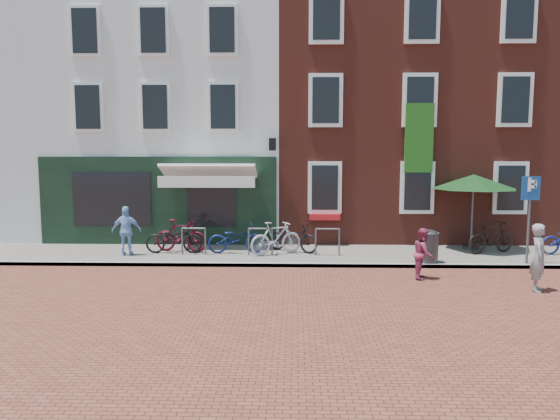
{
  "coord_description": "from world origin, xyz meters",
  "views": [
    {
      "loc": [
        -0.46,
        -14.71,
        3.34
      ],
      "look_at": [
        -0.91,
        0.96,
        1.49
      ],
      "focal_mm": 34.75,
      "sensor_mm": 36.0,
      "label": 1
    }
  ],
  "objects_px": {
    "boy": "(423,253)",
    "bicycle_4": "(293,237)",
    "cafe_person": "(127,231)",
    "bicycle_0": "(174,238)",
    "woman": "(539,258)",
    "bicycle_3": "(276,238)",
    "parasol": "(474,179)",
    "litter_bin": "(428,244)",
    "parking_sign": "(530,204)",
    "bicycle_5": "(491,237)",
    "bicycle_2": "(236,238)",
    "bicycle_1": "(181,236)"
  },
  "relations": [
    {
      "from": "woman",
      "to": "bicycle_3",
      "type": "distance_m",
      "value": 7.16
    },
    {
      "from": "bicycle_2",
      "to": "bicycle_3",
      "type": "distance_m",
      "value": 1.23
    },
    {
      "from": "bicycle_2",
      "to": "bicycle_0",
      "type": "bearing_deg",
      "value": 84.4
    },
    {
      "from": "bicycle_3",
      "to": "bicycle_0",
      "type": "bearing_deg",
      "value": 59.84
    },
    {
      "from": "boy",
      "to": "cafe_person",
      "type": "relative_size",
      "value": 0.88
    },
    {
      "from": "parking_sign",
      "to": "parasol",
      "type": "distance_m",
      "value": 2.39
    },
    {
      "from": "boy",
      "to": "bicycle_3",
      "type": "bearing_deg",
      "value": 72.69
    },
    {
      "from": "bicycle_0",
      "to": "bicycle_2",
      "type": "relative_size",
      "value": 1.0
    },
    {
      "from": "parasol",
      "to": "boy",
      "type": "distance_m",
      "value": 4.58
    },
    {
      "from": "parasol",
      "to": "woman",
      "type": "xyz_separation_m",
      "value": [
        0.04,
        -4.69,
        -1.54
      ]
    },
    {
      "from": "boy",
      "to": "cafe_person",
      "type": "xyz_separation_m",
      "value": [
        -8.26,
        2.24,
        0.19
      ]
    },
    {
      "from": "boy",
      "to": "bicycle_0",
      "type": "relative_size",
      "value": 0.75
    },
    {
      "from": "bicycle_1",
      "to": "bicycle_2",
      "type": "xyz_separation_m",
      "value": [
        1.73,
        -0.17,
        -0.05
      ]
    },
    {
      "from": "woman",
      "to": "boy",
      "type": "relative_size",
      "value": 1.22
    },
    {
      "from": "cafe_person",
      "to": "bicycle_5",
      "type": "height_order",
      "value": "cafe_person"
    },
    {
      "from": "woman",
      "to": "bicycle_1",
      "type": "xyz_separation_m",
      "value": [
        -9.14,
        3.94,
        -0.19
      ]
    },
    {
      "from": "boy",
      "to": "bicycle_4",
      "type": "height_order",
      "value": "boy"
    },
    {
      "from": "parking_sign",
      "to": "bicycle_0",
      "type": "xyz_separation_m",
      "value": [
        -10.13,
        1.19,
        -1.21
      ]
    },
    {
      "from": "bicycle_0",
      "to": "bicycle_4",
      "type": "xyz_separation_m",
      "value": [
        3.61,
        0.33,
        0.0
      ]
    },
    {
      "from": "parasol",
      "to": "boy",
      "type": "bearing_deg",
      "value": -123.39
    },
    {
      "from": "bicycle_0",
      "to": "cafe_person",
      "type": "bearing_deg",
      "value": 102.52
    },
    {
      "from": "woman",
      "to": "bicycle_1",
      "type": "height_order",
      "value": "woman"
    },
    {
      "from": "parasol",
      "to": "boy",
      "type": "height_order",
      "value": "parasol"
    },
    {
      "from": "bicycle_1",
      "to": "bicycle_4",
      "type": "relative_size",
      "value": 0.97
    },
    {
      "from": "bicycle_1",
      "to": "bicycle_5",
      "type": "distance_m",
      "value": 9.48
    },
    {
      "from": "parasol",
      "to": "bicycle_0",
      "type": "bearing_deg",
      "value": -174.05
    },
    {
      "from": "woman",
      "to": "bicycle_4",
      "type": "distance_m",
      "value": 7.0
    },
    {
      "from": "bicycle_4",
      "to": "bicycle_0",
      "type": "bearing_deg",
      "value": 124.21
    },
    {
      "from": "woman",
      "to": "bicycle_2",
      "type": "distance_m",
      "value": 8.32
    },
    {
      "from": "bicycle_2",
      "to": "bicycle_5",
      "type": "relative_size",
      "value": 1.03
    },
    {
      "from": "cafe_person",
      "to": "bicycle_1",
      "type": "relative_size",
      "value": 0.88
    },
    {
      "from": "bicycle_3",
      "to": "bicycle_5",
      "type": "relative_size",
      "value": 1.0
    },
    {
      "from": "litter_bin",
      "to": "bicycle_0",
      "type": "xyz_separation_m",
      "value": [
        -7.42,
        1.13,
        -0.06
      ]
    },
    {
      "from": "bicycle_2",
      "to": "bicycle_5",
      "type": "xyz_separation_m",
      "value": [
        7.75,
        0.21,
        0.05
      ]
    },
    {
      "from": "bicycle_0",
      "to": "boy",
      "type": "bearing_deg",
      "value": -112.77
    },
    {
      "from": "parasol",
      "to": "bicycle_3",
      "type": "bearing_deg",
      "value": -169.85
    },
    {
      "from": "litter_bin",
      "to": "bicycle_2",
      "type": "height_order",
      "value": "litter_bin"
    },
    {
      "from": "boy",
      "to": "bicycle_4",
      "type": "relative_size",
      "value": 0.75
    },
    {
      "from": "bicycle_1",
      "to": "bicycle_4",
      "type": "bearing_deg",
      "value": -77.3
    },
    {
      "from": "bicycle_4",
      "to": "bicycle_5",
      "type": "distance_m",
      "value": 6.04
    },
    {
      "from": "boy",
      "to": "bicycle_5",
      "type": "height_order",
      "value": "boy"
    },
    {
      "from": "woman",
      "to": "bicycle_0",
      "type": "xyz_separation_m",
      "value": [
        -9.31,
        3.72,
        -0.24
      ]
    },
    {
      "from": "parasol",
      "to": "bicycle_4",
      "type": "xyz_separation_m",
      "value": [
        -5.67,
        -0.64,
        -1.77
      ]
    },
    {
      "from": "bicycle_0",
      "to": "bicycle_1",
      "type": "relative_size",
      "value": 1.03
    },
    {
      "from": "bicycle_2",
      "to": "bicycle_4",
      "type": "xyz_separation_m",
      "value": [
        1.71,
        0.28,
        0.0
      ]
    },
    {
      "from": "woman",
      "to": "bicycle_4",
      "type": "relative_size",
      "value": 0.92
    },
    {
      "from": "litter_bin",
      "to": "parking_sign",
      "type": "height_order",
      "value": "parking_sign"
    },
    {
      "from": "bicycle_2",
      "to": "bicycle_3",
      "type": "height_order",
      "value": "bicycle_3"
    },
    {
      "from": "woman",
      "to": "bicycle_3",
      "type": "bearing_deg",
      "value": 83.94
    },
    {
      "from": "bicycle_1",
      "to": "bicycle_5",
      "type": "xyz_separation_m",
      "value": [
        9.48,
        0.04,
        0.0
      ]
    }
  ]
}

